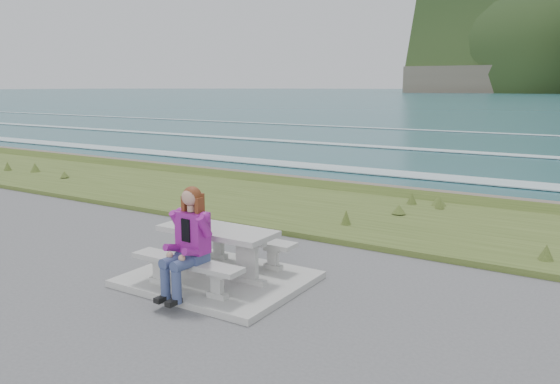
{
  "coord_description": "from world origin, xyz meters",
  "views": [
    {
      "loc": [
        4.98,
        -6.19,
        2.94
      ],
      "look_at": [
        0.36,
        1.2,
        1.24
      ],
      "focal_mm": 35.0,
      "sensor_mm": 36.0,
      "label": 1
    }
  ],
  "objects_px": {
    "seated_woman": "(185,257)",
    "bench_landward": "(187,267)",
    "picnic_table": "(218,239)",
    "bench_seaward": "(245,243)"
  },
  "relations": [
    {
      "from": "seated_woman",
      "to": "bench_landward",
      "type": "bearing_deg",
      "value": 130.0
    },
    {
      "from": "bench_seaward",
      "to": "seated_woman",
      "type": "xyz_separation_m",
      "value": [
        0.11,
        -1.54,
        0.2
      ]
    },
    {
      "from": "picnic_table",
      "to": "bench_landward",
      "type": "xyz_separation_m",
      "value": [
        0.0,
        -0.7,
        -0.23
      ]
    },
    {
      "from": "bench_landward",
      "to": "seated_woman",
      "type": "bearing_deg",
      "value": -53.01
    },
    {
      "from": "picnic_table",
      "to": "seated_woman",
      "type": "bearing_deg",
      "value": -82.72
    },
    {
      "from": "picnic_table",
      "to": "bench_landward",
      "type": "bearing_deg",
      "value": -90.0
    },
    {
      "from": "bench_seaward",
      "to": "seated_woman",
      "type": "bearing_deg",
      "value": -86.0
    },
    {
      "from": "bench_landward",
      "to": "seated_woman",
      "type": "relative_size",
      "value": 1.2
    },
    {
      "from": "bench_landward",
      "to": "picnic_table",
      "type": "bearing_deg",
      "value": 90.0
    },
    {
      "from": "picnic_table",
      "to": "seated_woman",
      "type": "xyz_separation_m",
      "value": [
        0.11,
        -0.84,
        -0.03
      ]
    }
  ]
}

